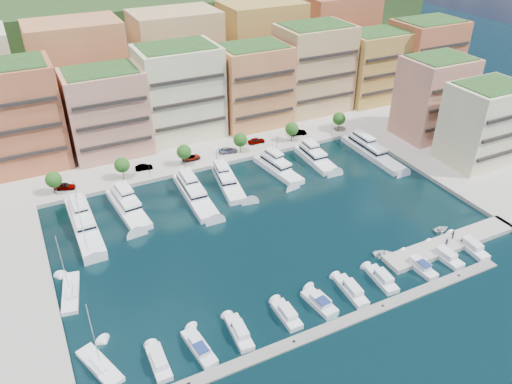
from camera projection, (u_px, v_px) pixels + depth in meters
ground at (272, 227)px, 108.17m from camera, size 400.00×400.00×0.00m
north_quay at (179, 123)px, 155.44m from camera, size 220.00×64.00×2.00m
east_quay at (504, 180)px, 125.56m from camera, size 34.00×76.00×2.00m
hillside at (138, 78)px, 192.03m from camera, size 240.00×40.00×58.00m
south_pontoon at (340, 324)px, 84.16m from camera, size 72.00×2.20×0.35m
finger_pier at (451, 245)px, 102.76m from camera, size 32.00×5.00×2.00m
apartment_1 at (18, 116)px, 123.63m from camera, size 20.00×16.50×26.80m
apartment_2 at (107, 112)px, 131.11m from camera, size 20.00×15.50×22.80m
apartment_3 at (180, 92)px, 139.80m from camera, size 22.00×16.50×25.80m
apartment_4 at (253, 85)px, 147.14m from camera, size 20.00×15.50×23.80m
apartment_5 at (313, 68)px, 156.21m from camera, size 22.00×16.50×26.80m
apartment_6 at (373, 67)px, 164.07m from camera, size 20.00×15.50×22.80m
apartment_7 at (424, 57)px, 169.60m from camera, size 22.00×16.50×24.80m
apartment_east_a at (434, 97)px, 140.44m from camera, size 18.00×14.50×22.80m
apartment_east_b at (484, 124)px, 127.24m from camera, size 18.00×14.50×20.80m
backblock_1 at (80, 73)px, 146.72m from camera, size 26.00×18.00×30.00m
backblock_2 at (178, 60)px, 158.09m from camera, size 26.00×18.00×30.00m
backblock_3 at (262, 48)px, 169.45m from camera, size 26.00×18.00×30.00m
backblock_4 at (335, 38)px, 180.82m from camera, size 26.00×18.00×30.00m
tree_0 at (54, 180)px, 116.07m from camera, size 3.80×3.80×5.65m
tree_1 at (122, 165)px, 122.13m from camera, size 3.80×3.80×5.65m
tree_2 at (184, 152)px, 128.19m from camera, size 3.80×3.80×5.65m
tree_3 at (240, 140)px, 134.25m from camera, size 3.80×3.80×5.65m
tree_4 at (292, 129)px, 140.31m from camera, size 3.80×3.80×5.65m
tree_5 at (339, 119)px, 146.37m from camera, size 3.80×3.80×5.65m
lamppost_0 at (74, 184)px, 116.31m from camera, size 0.30×0.30×4.20m
lamppost_1 at (149, 167)px, 123.13m from camera, size 0.30×0.30×4.20m
lamppost_2 at (216, 152)px, 129.95m from camera, size 0.30×0.30×4.20m
lamppost_3 at (277, 139)px, 136.77m from camera, size 0.30×0.30×4.20m
lamppost_4 at (332, 127)px, 143.59m from camera, size 0.30×0.30×4.20m
yacht_0 at (83, 222)px, 107.69m from camera, size 4.85×23.29×7.30m
yacht_1 at (127, 206)px, 113.15m from camera, size 6.38×18.97×7.30m
yacht_2 at (194, 192)px, 118.00m from camera, size 5.41×21.68×7.30m
yacht_3 at (227, 180)px, 122.80m from camera, size 6.89×18.38×7.30m
yacht_4 at (277, 168)px, 128.56m from camera, size 6.43×17.31×7.30m
yacht_5 at (315, 157)px, 133.43m from camera, size 5.16×15.81×7.30m
yacht_6 at (370, 151)px, 136.63m from camera, size 4.53×23.54×7.30m
cruiser_0 at (159, 363)px, 76.70m from camera, size 2.58×7.39×2.55m
cruiser_1 at (199, 348)px, 79.17m from camera, size 3.42×8.71×2.66m
cruiser_2 at (239, 333)px, 81.87m from camera, size 2.91×8.07×2.55m
cruiser_3 at (287, 315)px, 85.26m from camera, size 2.58×7.16×2.55m
cruiser_4 at (320, 303)px, 87.74m from camera, size 3.69×7.53×2.66m
cruiser_5 at (351, 291)px, 90.33m from camera, size 3.03×8.56×2.55m
cruiser_6 at (382, 279)px, 92.97m from camera, size 3.23×7.90×2.55m
cruiser_7 at (418, 266)px, 96.27m from camera, size 2.92×8.46×2.66m
cruiser_8 at (444, 256)px, 98.83m from camera, size 3.11×8.40×2.55m
cruiser_9 at (470, 246)px, 101.45m from camera, size 3.29×9.15×2.55m
sailboat_2 at (87, 248)px, 101.43m from camera, size 2.92×8.71×13.20m
sailboat_1 at (71, 293)px, 90.09m from camera, size 4.77×11.14×13.20m
sailboat_0 at (100, 367)px, 76.39m from camera, size 5.91×10.04×13.20m
tender_2 at (441, 229)px, 106.75m from camera, size 3.85×2.81×0.78m
tender_0 at (383, 253)px, 99.73m from camera, size 4.61×3.91×0.81m
car_0 at (65, 186)px, 119.26m from camera, size 5.29×3.68×1.67m
car_1 at (144, 167)px, 127.49m from camera, size 4.55×2.10×1.45m
car_2 at (191, 157)px, 132.12m from camera, size 5.06×2.47×1.38m
car_3 at (228, 150)px, 135.55m from camera, size 5.44×3.01×1.49m
car_4 at (256, 141)px, 140.51m from camera, size 4.96×2.31×1.64m
car_5 at (298, 132)px, 145.24m from camera, size 5.33×2.92×1.67m
person_0 at (447, 242)px, 100.62m from camera, size 0.64×0.73×1.68m
person_1 at (452, 235)px, 102.41m from camera, size 1.22×1.19×1.98m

